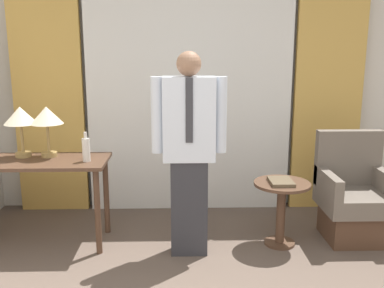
% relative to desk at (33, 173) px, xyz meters
% --- Properties ---
extents(wall_back, '(10.00, 0.06, 2.70)m').
position_rel_desk_xyz_m(wall_back, '(1.36, 0.97, 0.70)').
color(wall_back, silver).
rests_on(wall_back, ground_plane).
extents(curtain_sheer_center, '(2.09, 0.06, 2.58)m').
position_rel_desk_xyz_m(curtain_sheer_center, '(1.36, 0.84, 0.64)').
color(curtain_sheer_center, white).
rests_on(curtain_sheer_center, ground_plane).
extents(curtain_drape_left, '(0.70, 0.06, 2.58)m').
position_rel_desk_xyz_m(curtain_drape_left, '(-0.08, 0.84, 0.64)').
color(curtain_drape_left, gold).
rests_on(curtain_drape_left, ground_plane).
extents(curtain_drape_right, '(0.70, 0.06, 2.58)m').
position_rel_desk_xyz_m(curtain_drape_right, '(2.80, 0.84, 0.64)').
color(curtain_drape_right, gold).
rests_on(curtain_drape_right, ground_plane).
extents(desk, '(1.27, 0.55, 0.76)m').
position_rel_desk_xyz_m(desk, '(0.00, 0.00, 0.00)').
color(desk, '#4C3323').
rests_on(desk, ground_plane).
extents(table_lamp_left, '(0.28, 0.28, 0.44)m').
position_rel_desk_xyz_m(table_lamp_left, '(-0.11, 0.11, 0.46)').
color(table_lamp_left, '#9E7F47').
rests_on(table_lamp_left, desk).
extents(table_lamp_right, '(0.28, 0.28, 0.44)m').
position_rel_desk_xyz_m(table_lamp_right, '(0.11, 0.11, 0.46)').
color(table_lamp_right, '#9E7F47').
rests_on(table_lamp_right, desk).
extents(bottle_near_edge, '(0.06, 0.06, 0.25)m').
position_rel_desk_xyz_m(bottle_near_edge, '(0.47, -0.06, 0.22)').
color(bottle_near_edge, silver).
rests_on(bottle_near_edge, desk).
extents(person, '(0.60, 0.20, 1.67)m').
position_rel_desk_xyz_m(person, '(1.33, -0.22, 0.26)').
color(person, '#2D2D33').
rests_on(person, ground_plane).
extents(armchair, '(0.60, 0.57, 0.95)m').
position_rel_desk_xyz_m(armchair, '(2.82, 0.04, -0.30)').
color(armchair, '#4C3323').
rests_on(armchair, ground_plane).
extents(side_table, '(0.48, 0.48, 0.57)m').
position_rel_desk_xyz_m(side_table, '(2.13, -0.09, -0.26)').
color(side_table, '#4C3323').
rests_on(side_table, ground_plane).
extents(book, '(0.19, 0.26, 0.03)m').
position_rel_desk_xyz_m(book, '(2.11, -0.11, -0.06)').
color(book, brown).
rests_on(book, side_table).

